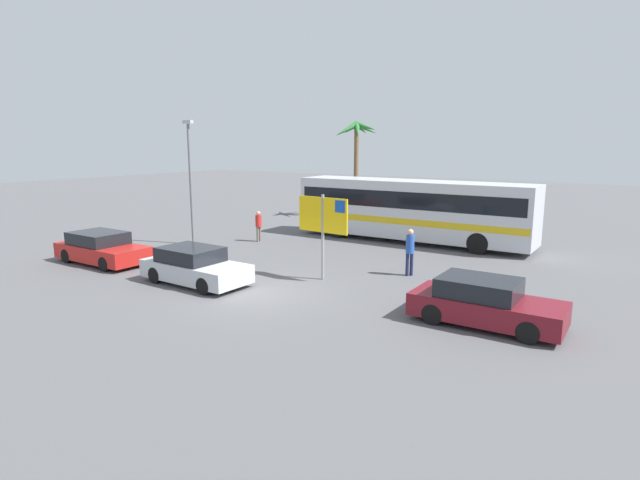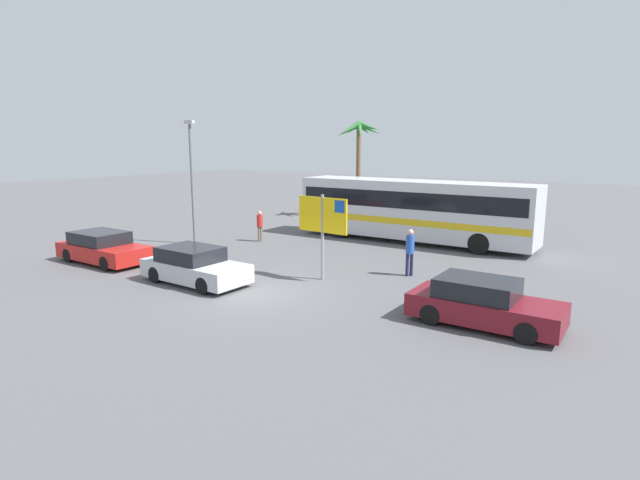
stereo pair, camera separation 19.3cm
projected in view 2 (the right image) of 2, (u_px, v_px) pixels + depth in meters
The scene contains 10 objects.
ground at pixel (255, 292), 17.28m from camera, with size 120.00×120.00×0.00m, color #565659.
bus_front_coach at pixel (413, 208), 25.90m from camera, with size 12.28×2.46×3.17m.
ferry_sign at pixel (324, 218), 18.49m from camera, with size 2.20×0.24×3.20m.
car_silver at pixel (194, 266), 18.36m from camera, with size 4.17×1.87×1.32m.
car_maroon at pixel (483, 303), 14.06m from camera, with size 4.12×1.76×1.32m.
car_red at pixel (103, 248), 21.57m from camera, with size 4.35×1.87×1.32m.
pedestrian_crossing_lot at pixel (410, 248), 19.26m from camera, with size 0.32×0.32×1.83m.
pedestrian_near_sign at pixel (260, 224), 26.18m from camera, with size 0.32×0.32×1.60m.
lamp_post_left_side at pixel (192, 177), 25.08m from camera, with size 0.56×0.20×6.15m.
palm_tree_seaside at pixel (359, 139), 34.08m from camera, with size 3.13×3.13×6.54m.
Camera 2 is at (11.17, -12.53, 5.02)m, focal length 28.27 mm.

